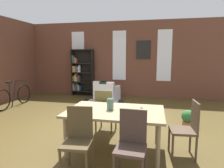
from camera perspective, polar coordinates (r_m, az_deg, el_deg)
The scene contains 19 objects.
ground_plane at distance 4.73m, azimuth -6.35°, elevation -12.59°, with size 9.95×9.95×0.00m, color #51411E.
back_wall_brick at distance 8.15m, azimuth 2.21°, elevation 7.20°, with size 8.66×0.12×3.07m, color brown.
window_pane_0 at distance 8.58m, azimuth -9.82°, elevation 8.16°, with size 0.55×0.02×1.99m, color white.
window_pane_1 at distance 8.08m, azimuth 2.13°, elevation 8.27°, with size 0.55×0.02×1.99m, color white.
window_pane_2 at distance 7.96m, azimuth 15.02°, elevation 8.00°, with size 0.55×0.02×1.99m, color white.
dining_table at distance 3.49m, azimuth 0.92°, elevation -8.85°, with size 1.68×1.09×0.73m.
vase_on_table at distance 3.46m, azimuth -0.53°, elevation -5.94°, with size 0.12×0.12×0.20m, color #4C7266.
tealight_candle_0 at distance 3.40m, azimuth 3.74°, elevation -7.61°, with size 0.04×0.04×0.04m, color silver.
tealight_candle_1 at distance 3.62m, azimuth 8.61°, elevation -6.73°, with size 0.04×0.04×0.04m, color silver.
dining_chair_near_right at distance 2.77m, azimuth 5.70°, elevation -16.69°, with size 0.42×0.42×0.95m.
dining_chair_far_left at distance 4.33m, azimuth -2.07°, elevation -7.39°, with size 0.43×0.43×0.95m.
dining_chair_near_left at distance 2.95m, azimuth -9.86°, elevation -15.18°, with size 0.44×0.44×0.95m.
dining_chair_head_right at distance 3.52m, azimuth 21.15°, elevation -11.69°, with size 0.43×0.43×0.95m.
bookshelf_tall at distance 8.39m, azimuth -9.01°, elevation 3.18°, with size 0.94×0.28×1.95m.
armchair_white at distance 7.41m, azimuth -1.55°, elevation -2.67°, with size 0.92×0.92×0.75m.
bicycle_second at distance 7.30m, azimuth -26.70°, elevation -3.21°, with size 0.44×1.71×0.89m.
potted_plant_by_shelf at distance 4.90m, azimuth 21.31°, elevation -9.49°, with size 0.30×0.30×0.44m.
striped_rug at distance 7.08m, azimuth -3.26°, elevation -5.48°, with size 1.59×1.05×0.01m.
framed_picture at distance 7.96m, azimuth 9.15°, elevation 9.82°, with size 0.56×0.03×0.72m, color black.
Camera 1 is at (1.44, -4.19, 1.68)m, focal length 31.32 mm.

